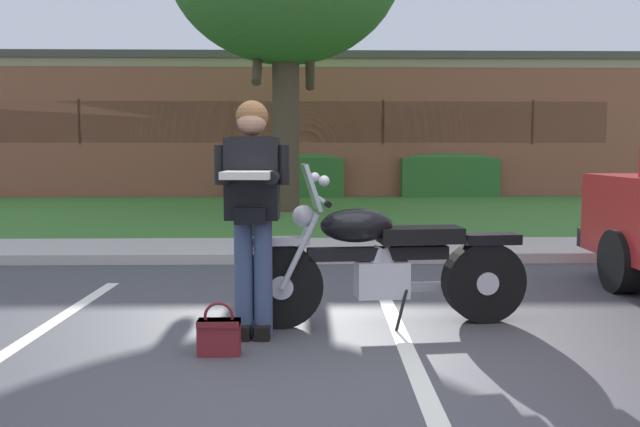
{
  "coord_description": "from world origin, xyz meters",
  "views": [
    {
      "loc": [
        -0.03,
        -4.11,
        1.37
      ],
      "look_at": [
        0.09,
        1.02,
        0.85
      ],
      "focal_mm": 36.38,
      "sensor_mm": 36.0,
      "label": 1
    }
  ],
  "objects_px": {
    "rider_person": "(252,199)",
    "hedge_center_left": "(448,174)",
    "motorcycle": "(394,262)",
    "brick_building": "(251,131)",
    "handbag": "(219,334)",
    "hedge_left": "(288,174)"
  },
  "relations": [
    {
      "from": "motorcycle",
      "to": "handbag",
      "type": "distance_m",
      "value": 1.5
    },
    {
      "from": "rider_person",
      "to": "handbag",
      "type": "xyz_separation_m",
      "value": [
        -0.2,
        -0.4,
        -0.86
      ]
    },
    {
      "from": "motorcycle",
      "to": "hedge_center_left",
      "type": "height_order",
      "value": "motorcycle"
    },
    {
      "from": "rider_person",
      "to": "motorcycle",
      "type": "bearing_deg",
      "value": 17.56
    },
    {
      "from": "rider_person",
      "to": "brick_building",
      "type": "bearing_deg",
      "value": 94.82
    },
    {
      "from": "motorcycle",
      "to": "hedge_center_left",
      "type": "bearing_deg",
      "value": 75.82
    },
    {
      "from": "handbag",
      "to": "hedge_center_left",
      "type": "xyz_separation_m",
      "value": [
        4.47,
        13.43,
        0.51
      ]
    },
    {
      "from": "motorcycle",
      "to": "brick_building",
      "type": "bearing_deg",
      "value": 98.17
    },
    {
      "from": "handbag",
      "to": "brick_building",
      "type": "distance_m",
      "value": 19.35
    },
    {
      "from": "motorcycle",
      "to": "brick_building",
      "type": "distance_m",
      "value": 18.72
    },
    {
      "from": "hedge_left",
      "to": "hedge_center_left",
      "type": "bearing_deg",
      "value": 0.0
    },
    {
      "from": "motorcycle",
      "to": "brick_building",
      "type": "xyz_separation_m",
      "value": [
        -2.65,
        18.47,
        1.49
      ]
    },
    {
      "from": "brick_building",
      "to": "hedge_center_left",
      "type": "bearing_deg",
      "value": -44.63
    },
    {
      "from": "rider_person",
      "to": "hedge_center_left",
      "type": "distance_m",
      "value": 13.72
    },
    {
      "from": "rider_person",
      "to": "handbag",
      "type": "distance_m",
      "value": 0.97
    },
    {
      "from": "rider_person",
      "to": "hedge_left",
      "type": "height_order",
      "value": "rider_person"
    },
    {
      "from": "motorcycle",
      "to": "brick_building",
      "type": "relative_size",
      "value": 0.09
    },
    {
      "from": "hedge_left",
      "to": "motorcycle",
      "type": "bearing_deg",
      "value": -84.72
    },
    {
      "from": "hedge_left",
      "to": "hedge_center_left",
      "type": "distance_m",
      "value": 4.38
    },
    {
      "from": "hedge_left",
      "to": "brick_building",
      "type": "bearing_deg",
      "value": 104.36
    },
    {
      "from": "brick_building",
      "to": "rider_person",
      "type": "bearing_deg",
      "value": -85.18
    },
    {
      "from": "rider_person",
      "to": "handbag",
      "type": "bearing_deg",
      "value": -116.06
    }
  ]
}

